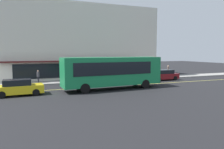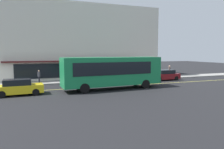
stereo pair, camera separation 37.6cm
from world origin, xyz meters
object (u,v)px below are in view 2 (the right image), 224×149
at_px(traffic_light, 86,64).
at_px(pedestrian_mid_block, 128,72).
at_px(bus, 113,71).
at_px(pedestrian_by_curb, 39,75).
at_px(car_maroon, 165,75).
at_px(pedestrian_at_corner, 169,70).
at_px(car_yellow, 19,87).

relative_size(traffic_light, pedestrian_mid_block, 1.98).
bearing_deg(bus, pedestrian_by_curb, 136.67).
distance_m(car_maroon, pedestrian_mid_block, 5.52).
bearing_deg(pedestrian_by_curb, pedestrian_at_corner, -0.92).
bearing_deg(car_yellow, pedestrian_at_corner, 17.55).
bearing_deg(car_yellow, bus, 0.47).
bearing_deg(pedestrian_mid_block, traffic_light, -168.79).
distance_m(bus, car_yellow, 9.58).
bearing_deg(car_maroon, bus, -155.69).
height_order(car_yellow, pedestrian_mid_block, pedestrian_mid_block).
bearing_deg(car_yellow, car_maroon, 13.07).
distance_m(pedestrian_mid_block, pedestrian_at_corner, 6.99).
relative_size(car_yellow, pedestrian_at_corner, 2.41).
bearing_deg(traffic_light, pedestrian_mid_block, 11.21).
bearing_deg(bus, pedestrian_mid_block, 55.47).
xyz_separation_m(traffic_light, pedestrian_mid_block, (6.74, 1.34, -1.42)).
relative_size(bus, car_maroon, 2.61).
height_order(bus, pedestrian_by_curb, bus).
xyz_separation_m(bus, traffic_light, (-1.49, 6.30, 0.55)).
xyz_separation_m(bus, car_yellow, (-9.50, -0.08, -1.24)).
xyz_separation_m(bus, pedestrian_at_corner, (12.19, 6.78, -0.73)).
xyz_separation_m(car_yellow, pedestrian_at_corner, (21.69, 6.86, 0.51)).
distance_m(bus, pedestrian_by_curb, 10.38).
xyz_separation_m(pedestrian_mid_block, pedestrian_at_corner, (6.94, -0.85, 0.14)).
bearing_deg(bus, car_yellow, -179.53).
relative_size(car_maroon, pedestrian_by_curb, 2.68).
height_order(bus, pedestrian_at_corner, bus).
distance_m(car_maroon, pedestrian_at_corner, 3.51).
xyz_separation_m(bus, car_maroon, (9.69, 4.38, -1.24)).
height_order(car_yellow, pedestrian_by_curb, pedestrian_by_curb).
height_order(traffic_light, pedestrian_mid_block, traffic_light).
bearing_deg(pedestrian_mid_block, pedestrian_at_corner, -6.98).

